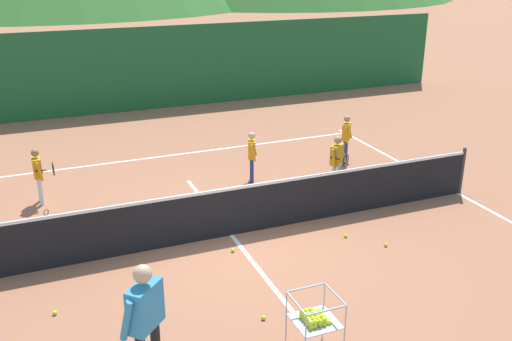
# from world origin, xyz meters

# --- Properties ---
(ground_plane) EXTENTS (120.00, 120.00, 0.00)m
(ground_plane) POSITION_xyz_m (0.00, 0.00, 0.00)
(ground_plane) COLOR #A86647
(line_baseline_far) EXTENTS (10.64, 0.08, 0.01)m
(line_baseline_far) POSITION_xyz_m (0.00, 4.85, 0.00)
(line_baseline_far) COLOR white
(line_baseline_far) RESTS_ON ground
(line_sideline_east) EXTENTS (0.08, 10.41, 0.01)m
(line_sideline_east) POSITION_xyz_m (5.32, 0.00, 0.00)
(line_sideline_east) COLOR white
(line_sideline_east) RESTS_ON ground
(line_service_center) EXTENTS (0.08, 5.91, 0.01)m
(line_service_center) POSITION_xyz_m (0.00, 0.00, 0.00)
(line_service_center) COLOR white
(line_service_center) RESTS_ON ground
(tennis_net) EXTENTS (10.82, 0.08, 1.05)m
(tennis_net) POSITION_xyz_m (0.00, 0.00, 0.50)
(tennis_net) COLOR #333338
(tennis_net) RESTS_ON ground
(instructor) EXTENTS (0.62, 0.78, 1.66)m
(instructor) POSITION_xyz_m (-2.28, -3.35, 1.00)
(instructor) COLOR black
(instructor) RESTS_ON ground
(student_0) EXTENTS (0.41, 0.58, 1.20)m
(student_0) POSITION_xyz_m (-3.21, 2.93, 0.72)
(student_0) COLOR silver
(student_0) RESTS_ON ground
(student_1) EXTENTS (0.34, 0.48, 1.19)m
(student_1) POSITION_xyz_m (1.37, 2.38, 0.71)
(student_1) COLOR navy
(student_1) RESTS_ON ground
(student_2) EXTENTS (0.50, 0.64, 1.25)m
(student_2) POSITION_xyz_m (2.92, 1.20, 0.75)
(student_2) COLOR silver
(student_2) RESTS_ON ground
(student_3) EXTENTS (0.43, 0.45, 1.22)m
(student_3) POSITION_xyz_m (4.03, 2.68, 0.73)
(student_3) COLOR navy
(student_3) RESTS_ON ground
(ball_cart) EXTENTS (0.58, 0.58, 0.90)m
(ball_cart) POSITION_xyz_m (-0.19, -3.69, 0.60)
(ball_cart) COLOR #B7B7BC
(ball_cart) RESTS_ON ground
(tennis_ball_0) EXTENTS (0.07, 0.07, 0.07)m
(tennis_ball_0) POSITION_xyz_m (-0.48, -2.69, 0.03)
(tennis_ball_0) COLOR yellow
(tennis_ball_0) RESTS_ON ground
(tennis_ball_1) EXTENTS (0.07, 0.07, 0.07)m
(tennis_ball_1) POSITION_xyz_m (2.45, -1.48, 0.03)
(tennis_ball_1) COLOR yellow
(tennis_ball_1) RESTS_ON ground
(tennis_ball_2) EXTENTS (0.07, 0.07, 0.07)m
(tennis_ball_2) POSITION_xyz_m (1.95, -0.89, 0.03)
(tennis_ball_2) COLOR yellow
(tennis_ball_2) RESTS_ON ground
(tennis_ball_3) EXTENTS (0.07, 0.07, 0.07)m
(tennis_ball_3) POSITION_xyz_m (-3.28, -1.42, 0.03)
(tennis_ball_3) COLOR yellow
(tennis_ball_3) RESTS_ON ground
(tennis_ball_5) EXTENTS (0.07, 0.07, 0.07)m
(tennis_ball_5) POSITION_xyz_m (-0.20, -0.62, 0.03)
(tennis_ball_5) COLOR yellow
(tennis_ball_5) RESTS_ON ground
(windscreen_fence) EXTENTS (23.40, 0.08, 2.73)m
(windscreen_fence) POSITION_xyz_m (0.00, 9.74, 1.36)
(windscreen_fence) COLOR #1E5B2D
(windscreen_fence) RESTS_ON ground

